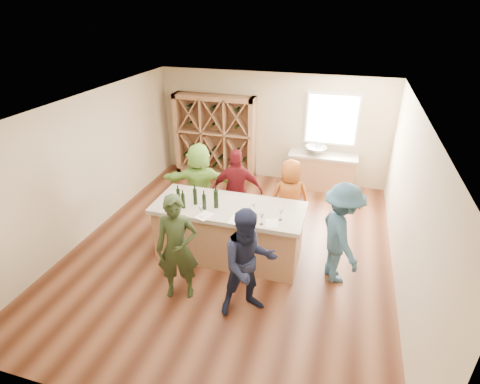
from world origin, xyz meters
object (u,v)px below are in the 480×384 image
(wine_bottle_a, at_px, (178,196))
(person_far_mid, at_px, (237,191))
(person_near_right, at_px, (249,264))
(person_server, at_px, (341,234))
(wine_bottle_c, at_px, (195,197))
(person_far_left, at_px, (200,183))
(wine_bottle_b, at_px, (183,201))
(wine_rack, at_px, (215,136))
(sink, at_px, (316,150))
(person_near_left, at_px, (177,248))
(person_far_right, at_px, (289,198))
(wine_bottle_e, at_px, (216,199))
(wine_bottle_d, at_px, (204,202))
(tasting_counter_base, at_px, (229,233))

(wine_bottle_a, distance_m, person_far_mid, 1.38)
(person_near_right, distance_m, person_server, 1.72)
(wine_bottle_c, relative_size, person_far_mid, 0.17)
(person_far_mid, xyz_separation_m, person_far_left, (-0.86, 0.12, 0.00))
(person_far_left, bearing_deg, wine_bottle_c, 94.36)
(wine_bottle_b, distance_m, person_far_mid, 1.42)
(wine_rack, distance_m, sink, 2.70)
(person_near_left, bearing_deg, person_far_right, 42.00)
(wine_bottle_c, height_order, person_far_right, person_far_right)
(wine_rack, xyz_separation_m, wine_bottle_e, (1.32, -3.63, 0.15))
(wine_bottle_e, relative_size, person_server, 0.18)
(person_near_left, bearing_deg, wine_bottle_d, 68.29)
(wine_bottle_b, distance_m, person_far_left, 1.42)
(person_far_mid, bearing_deg, wine_bottle_c, 53.90)
(sink, xyz_separation_m, person_near_right, (-0.47, -4.70, -0.12))
(wine_bottle_a, height_order, person_server, person_server)
(wine_bottle_a, height_order, person_near_right, person_near_right)
(person_far_right, bearing_deg, person_far_mid, -12.72)
(person_near_left, height_order, person_server, same)
(sink, relative_size, wine_bottle_e, 1.62)
(wine_bottle_e, xyz_separation_m, person_near_right, (0.91, -1.15, -0.36))
(tasting_counter_base, distance_m, person_near_left, 1.36)
(person_near_left, bearing_deg, person_far_mid, 64.44)
(person_near_right, bearing_deg, person_far_right, 52.95)
(wine_bottle_c, distance_m, person_far_left, 1.28)
(wine_bottle_e, relative_size, person_far_right, 0.21)
(wine_rack, bearing_deg, wine_bottle_b, -78.49)
(person_near_right, xyz_separation_m, person_far_left, (-1.70, 2.33, 0.00))
(person_near_right, distance_m, person_far_mid, 2.36)
(sink, bearing_deg, person_near_left, -109.27)
(wine_bottle_d, distance_m, person_far_left, 1.48)
(wine_rack, relative_size, person_far_right, 1.35)
(person_far_left, bearing_deg, wine_bottle_e, 109.65)
(wine_bottle_c, bearing_deg, wine_bottle_d, -29.96)
(person_server, bearing_deg, wine_bottle_b, 69.85)
(wine_bottle_d, distance_m, person_near_right, 1.53)
(person_server, distance_m, person_far_right, 1.58)
(person_near_right, bearing_deg, wine_bottle_c, 106.75)
(sink, distance_m, tasting_counter_base, 3.69)
(wine_rack, xyz_separation_m, tasting_counter_base, (1.52, -3.52, -0.60))
(wine_bottle_a, relative_size, person_near_right, 0.16)
(wine_bottle_e, xyz_separation_m, person_near_left, (-0.26, -1.11, -0.34))
(wine_bottle_c, distance_m, wine_bottle_e, 0.40)
(person_server, bearing_deg, wine_bottle_a, 66.91)
(sink, height_order, person_far_mid, person_far_mid)
(wine_bottle_e, height_order, person_server, person_server)
(wine_bottle_b, height_order, wine_bottle_e, wine_bottle_e)
(wine_rack, bearing_deg, person_near_right, -64.97)
(wine_bottle_b, distance_m, wine_bottle_d, 0.38)
(person_far_mid, bearing_deg, wine_bottle_b, 51.43)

